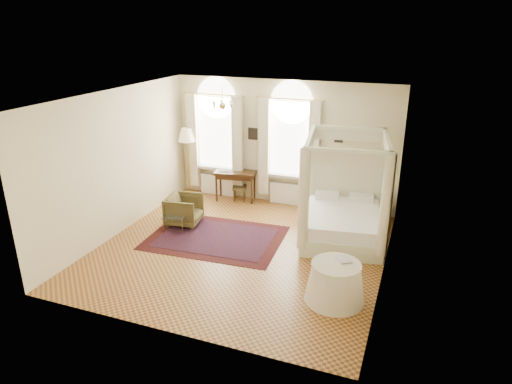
# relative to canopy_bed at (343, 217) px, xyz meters

# --- Properties ---
(ground) EXTENTS (6.00, 6.00, 0.00)m
(ground) POSITION_rel_canopy_bed_xyz_m (-1.95, -1.30, -0.54)
(ground) COLOR #AB7231
(ground) RESTS_ON ground
(room_walls) EXTENTS (6.00, 6.00, 6.00)m
(room_walls) POSITION_rel_canopy_bed_xyz_m (-1.95, -1.30, 1.44)
(room_walls) COLOR beige
(room_walls) RESTS_ON ground
(window_left) EXTENTS (1.62, 0.27, 3.29)m
(window_left) POSITION_rel_canopy_bed_xyz_m (-3.85, 1.57, 0.95)
(window_left) COLOR white
(window_left) RESTS_ON room_walls
(window_right) EXTENTS (1.62, 0.27, 3.29)m
(window_right) POSITION_rel_canopy_bed_xyz_m (-1.75, 1.57, 0.95)
(window_right) COLOR white
(window_right) RESTS_ON room_walls
(chandelier) EXTENTS (0.51, 0.45, 0.50)m
(chandelier) POSITION_rel_canopy_bed_xyz_m (-2.85, -0.10, 2.36)
(chandelier) COLOR #B18D3B
(chandelier) RESTS_ON room_walls
(wall_pictures) EXTENTS (2.54, 0.03, 0.39)m
(wall_pictures) POSITION_rel_canopy_bed_xyz_m (-1.87, 1.67, 1.35)
(wall_pictures) COLOR black
(wall_pictures) RESTS_ON room_walls
(canopy_bed) EXTENTS (2.12, 2.46, 2.39)m
(canopy_bed) POSITION_rel_canopy_bed_xyz_m (0.00, 0.00, 0.00)
(canopy_bed) COLOR beige
(canopy_bed) RESTS_ON ground
(nightstand) EXTENTS (0.41, 0.37, 0.56)m
(nightstand) POSITION_rel_canopy_bed_xyz_m (0.75, 1.39, -0.26)
(nightstand) COLOR #3C2410
(nightstand) RESTS_ON ground
(nightstand_lamp) EXTENTS (0.28, 0.28, 0.41)m
(nightstand_lamp) POSITION_rel_canopy_bed_xyz_m (0.72, 1.45, 0.29)
(nightstand_lamp) COLOR #B18D3B
(nightstand_lamp) RESTS_ON nightstand
(writing_desk) EXTENTS (1.20, 0.77, 0.84)m
(writing_desk) POSITION_rel_canopy_bed_xyz_m (-3.21, 1.40, 0.17)
(writing_desk) COLOR #3C2410
(writing_desk) RESTS_ON ground
(laptop) EXTENTS (0.39, 0.29, 0.03)m
(laptop) POSITION_rel_canopy_bed_xyz_m (-3.49, 1.33, 0.31)
(laptop) COLOR black
(laptop) RESTS_ON writing_desk
(stool) EXTENTS (0.46, 0.46, 0.42)m
(stool) POSITION_rel_canopy_bed_xyz_m (-3.10, 1.40, -0.19)
(stool) COLOR #40341B
(stool) RESTS_ON ground
(armchair) EXTENTS (0.91, 0.89, 0.73)m
(armchair) POSITION_rel_canopy_bed_xyz_m (-3.76, -0.52, -0.18)
(armchair) COLOR #493F1F
(armchair) RESTS_ON ground
(coffee_table) EXTENTS (0.60, 0.47, 0.37)m
(coffee_table) POSITION_rel_canopy_bed_xyz_m (-3.78, -0.94, -0.21)
(coffee_table) COLOR white
(coffee_table) RESTS_ON ground
(floor_lamp) EXTENTS (0.49, 0.49, 1.91)m
(floor_lamp) POSITION_rel_canopy_bed_xyz_m (-4.65, 1.40, 1.09)
(floor_lamp) COLOR #B18D3B
(floor_lamp) RESTS_ON ground
(oriental_rug) EXTENTS (3.13, 2.34, 0.01)m
(oriental_rug) POSITION_rel_canopy_bed_xyz_m (-2.71, -0.97, -0.54)
(oriental_rug) COLOR #42110F
(oriental_rug) RESTS_ON ground
(side_table) EXTENTS (1.07, 1.07, 0.73)m
(side_table) POSITION_rel_canopy_bed_xyz_m (0.34, -2.48, -0.18)
(side_table) COLOR white
(side_table) RESTS_ON ground
(book) EXTENTS (0.34, 0.36, 0.03)m
(book) POSITION_rel_canopy_bed_xyz_m (0.34, -2.35, 0.20)
(book) COLOR black
(book) RESTS_ON side_table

